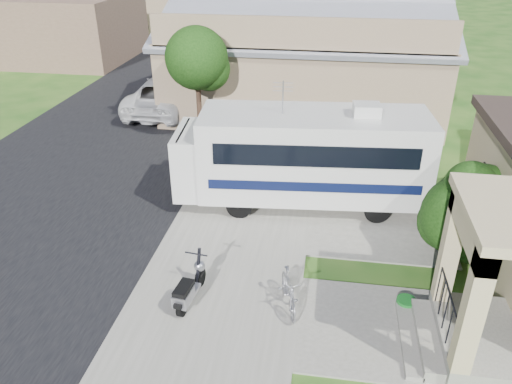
# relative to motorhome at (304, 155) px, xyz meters

# --- Properties ---
(ground) EXTENTS (120.00, 120.00, 0.00)m
(ground) POSITION_rel_motorhome_xyz_m (-0.67, -4.44, -1.66)
(ground) COLOR #1B4713
(street_slab) EXTENTS (9.00, 80.00, 0.02)m
(street_slab) POSITION_rel_motorhome_xyz_m (-8.17, 5.56, -1.65)
(street_slab) COLOR black
(street_slab) RESTS_ON ground
(sidewalk_slab) EXTENTS (4.00, 80.00, 0.06)m
(sidewalk_slab) POSITION_rel_motorhome_xyz_m (-1.67, 5.56, -1.63)
(sidewalk_slab) COLOR slate
(sidewalk_slab) RESTS_ON ground
(driveway_slab) EXTENTS (7.00, 6.00, 0.05)m
(driveway_slab) POSITION_rel_motorhome_xyz_m (0.83, 0.06, -1.64)
(driveway_slab) COLOR slate
(driveway_slab) RESTS_ON ground
(walk_slab) EXTENTS (4.00, 3.00, 0.05)m
(walk_slab) POSITION_rel_motorhome_xyz_m (2.33, -5.44, -1.64)
(walk_slab) COLOR slate
(walk_slab) RESTS_ON ground
(warehouse) EXTENTS (12.50, 8.40, 5.04)m
(warehouse) POSITION_rel_motorhome_xyz_m (-0.67, 9.53, 0.33)
(warehouse) COLOR #876D54
(warehouse) RESTS_ON ground
(distant_bldg_far) EXTENTS (10.00, 8.00, 4.00)m
(distant_bldg_far) POSITION_rel_motorhome_xyz_m (-17.67, 17.56, 0.34)
(distant_bldg_far) COLOR brown
(distant_bldg_far) RESTS_ON ground
(distant_bldg_near) EXTENTS (8.00, 7.00, 3.20)m
(distant_bldg_near) POSITION_rel_motorhome_xyz_m (-15.67, 29.56, -0.06)
(distant_bldg_near) COLOR #876D54
(distant_bldg_near) RESTS_ON ground
(street_tree_a) EXTENTS (2.44, 2.40, 4.58)m
(street_tree_a) POSITION_rel_motorhome_xyz_m (-4.37, 4.61, 1.59)
(street_tree_a) COLOR black
(street_tree_a) RESTS_ON ground
(street_tree_b) EXTENTS (2.44, 2.40, 4.73)m
(street_tree_b) POSITION_rel_motorhome_xyz_m (-4.37, 14.61, 1.73)
(street_tree_b) COLOR black
(street_tree_b) RESTS_ON ground
(street_tree_c) EXTENTS (2.44, 2.40, 4.42)m
(street_tree_c) POSITION_rel_motorhome_xyz_m (-4.37, 23.61, 1.44)
(street_tree_c) COLOR black
(street_tree_c) RESTS_ON ground
(motorhome) EXTENTS (7.73, 3.00, 3.87)m
(motorhome) POSITION_rel_motorhome_xyz_m (0.00, 0.00, 0.00)
(motorhome) COLOR beige
(motorhome) RESTS_ON ground
(shrub) EXTENTS (2.33, 2.22, 2.85)m
(shrub) POSITION_rel_motorhome_xyz_m (4.25, -2.51, -0.20)
(shrub) COLOR black
(shrub) RESTS_ON ground
(scooter) EXTENTS (0.58, 1.58, 1.04)m
(scooter) POSITION_rel_motorhome_xyz_m (-2.20, -5.25, -1.19)
(scooter) COLOR black
(scooter) RESTS_ON ground
(bicycle) EXTENTS (0.86, 1.61, 0.93)m
(bicycle) POSITION_rel_motorhome_xyz_m (0.07, -5.06, -1.20)
(bicycle) COLOR #939399
(bicycle) RESTS_ON ground
(pickup_truck) EXTENTS (2.81, 5.93, 1.63)m
(pickup_truck) POSITION_rel_motorhome_xyz_m (-6.95, 8.05, -0.84)
(pickup_truck) COLOR silver
(pickup_truck) RESTS_ON ground
(van) EXTENTS (2.39, 5.60, 1.61)m
(van) POSITION_rel_motorhome_xyz_m (-6.88, 15.04, -0.86)
(van) COLOR silver
(van) RESTS_ON ground
(garden_hose) EXTENTS (0.45, 0.45, 0.20)m
(garden_hose) POSITION_rel_motorhome_xyz_m (2.74, -4.61, -1.56)
(garden_hose) COLOR #14671F
(garden_hose) RESTS_ON ground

